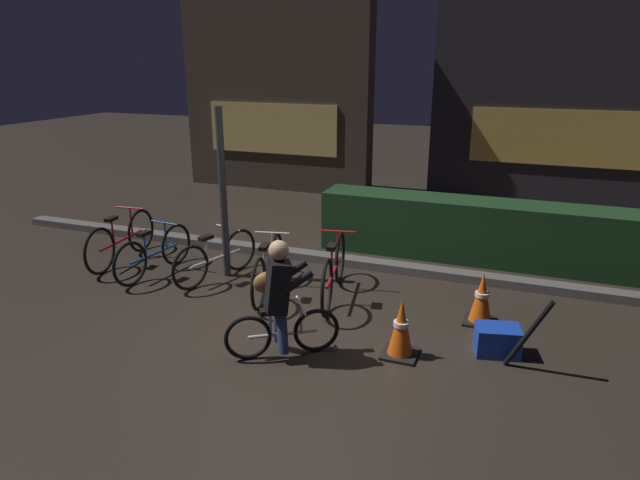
# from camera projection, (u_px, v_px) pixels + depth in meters

# --- Properties ---
(ground_plane) EXTENTS (40.00, 40.00, 0.00)m
(ground_plane) POSITION_uv_depth(u_px,v_px,m) (285.00, 329.00, 6.26)
(ground_plane) COLOR #2D261E
(sidewalk_curb) EXTENTS (12.00, 0.24, 0.12)m
(sidewalk_curb) POSITION_uv_depth(u_px,v_px,m) (346.00, 261.00, 8.19)
(sidewalk_curb) COLOR #56544F
(sidewalk_curb) RESTS_ON ground
(hedge_row) EXTENTS (4.80, 0.70, 0.92)m
(hedge_row) POSITION_uv_depth(u_px,v_px,m) (480.00, 231.00, 8.26)
(hedge_row) COLOR #19381C
(hedge_row) RESTS_ON ground
(storefront_left) EXTENTS (4.39, 0.54, 4.53)m
(storefront_left) POSITION_uv_depth(u_px,v_px,m) (276.00, 89.00, 12.37)
(storefront_left) COLOR #42382D
(storefront_left) RESTS_ON ground
(storefront_right) EXTENTS (5.75, 0.54, 4.83)m
(storefront_right) POSITION_uv_depth(u_px,v_px,m) (583.00, 85.00, 10.81)
(storefront_right) COLOR #262328
(storefront_right) RESTS_ON ground
(street_post) EXTENTS (0.10, 0.10, 2.33)m
(street_post) POSITION_uv_depth(u_px,v_px,m) (223.00, 195.00, 7.45)
(street_post) COLOR #2D2D33
(street_post) RESTS_ON ground
(parked_bike_leftmost) EXTENTS (0.46, 1.68, 0.78)m
(parked_bike_leftmost) POSITION_uv_depth(u_px,v_px,m) (121.00, 239.00, 8.22)
(parked_bike_leftmost) COLOR black
(parked_bike_leftmost) RESTS_ON ground
(parked_bike_left_mid) EXTENTS (0.46, 1.52, 0.70)m
(parked_bike_left_mid) POSITION_uv_depth(u_px,v_px,m) (154.00, 253.00, 7.75)
(parked_bike_left_mid) COLOR black
(parked_bike_left_mid) RESTS_ON ground
(parked_bike_center_left) EXTENTS (0.53, 1.46, 0.70)m
(parked_bike_center_left) POSITION_uv_depth(u_px,v_px,m) (216.00, 257.00, 7.58)
(parked_bike_center_left) COLOR black
(parked_bike_center_left) RESTS_ON ground
(parked_bike_center_right) EXTENTS (0.48, 1.60, 0.75)m
(parked_bike_center_right) POSITION_uv_depth(u_px,v_px,m) (268.00, 268.00, 7.12)
(parked_bike_center_right) COLOR black
(parked_bike_center_right) RESTS_ON ground
(parked_bike_right_mid) EXTENTS (0.46, 1.74, 0.81)m
(parked_bike_right_mid) POSITION_uv_depth(u_px,v_px,m) (334.00, 271.00, 6.98)
(parked_bike_right_mid) COLOR black
(parked_bike_right_mid) RESTS_ON ground
(traffic_cone_near) EXTENTS (0.36, 0.36, 0.63)m
(traffic_cone_near) POSITION_uv_depth(u_px,v_px,m) (401.00, 329.00, 5.62)
(traffic_cone_near) COLOR black
(traffic_cone_near) RESTS_ON ground
(traffic_cone_far) EXTENTS (0.36, 0.36, 0.61)m
(traffic_cone_far) POSITION_uv_depth(u_px,v_px,m) (482.00, 299.00, 6.33)
(traffic_cone_far) COLOR black
(traffic_cone_far) RESTS_ON ground
(blue_crate) EXTENTS (0.50, 0.41, 0.30)m
(blue_crate) POSITION_uv_depth(u_px,v_px,m) (497.00, 340.00, 5.71)
(blue_crate) COLOR #193DB7
(blue_crate) RESTS_ON ground
(cyclist) EXTENTS (1.01, 0.70, 1.25)m
(cyclist) POSITION_uv_depth(u_px,v_px,m) (279.00, 298.00, 5.54)
(cyclist) COLOR black
(cyclist) RESTS_ON ground
(closed_umbrella) EXTENTS (0.41, 0.14, 0.79)m
(closed_umbrella) POSITION_uv_depth(u_px,v_px,m) (528.00, 334.00, 5.32)
(closed_umbrella) COLOR black
(closed_umbrella) RESTS_ON ground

